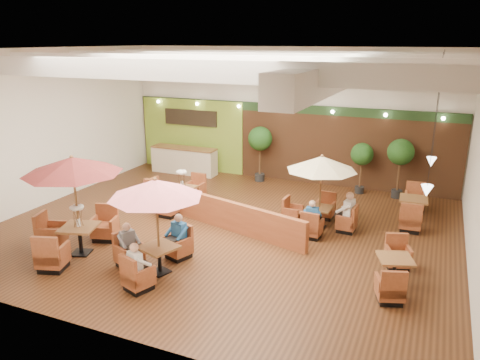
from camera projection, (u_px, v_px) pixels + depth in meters
The scene contains 17 objects.
room at pixel (247, 110), 14.81m from camera, with size 14.04×14.00×5.52m.
service_counter at pixel (184, 160), 20.86m from camera, with size 3.00×0.75×1.18m.
booth_divider at pixel (215, 211), 15.00m from camera, with size 6.82×0.18×0.94m, color brown.
table_0 at pixel (72, 185), 12.57m from camera, with size 2.79×2.94×2.84m.
table_1 at pixel (154, 205), 11.54m from camera, with size 2.50×2.64×2.56m.
table_2 at pixel (321, 178), 14.47m from camera, with size 2.34×2.34×2.40m.
table_3 at pixel (176, 194), 16.71m from camera, with size 1.73×2.56×1.54m.
table_4 at pixel (394, 271), 11.40m from camera, with size 1.01×2.51×0.89m.
table_5 at pixel (412, 210), 15.43m from camera, with size 0.93×2.65×0.98m.
topiary_0 at pixel (260, 141), 19.37m from camera, with size 1.00×1.00×2.33m.
topiary_1 at pixel (362, 156), 17.86m from camera, with size 0.86×0.86×1.99m.
topiary_2 at pixel (401, 154), 17.27m from camera, with size 0.98×0.98×2.27m.
diner_0 at pixel (137, 261), 11.01m from camera, with size 0.43×0.41×0.77m.
diner_1 at pixel (178, 232), 12.65m from camera, with size 0.43×0.39×0.81m.
diner_2 at pixel (128, 240), 12.19m from camera, with size 0.40×0.42×0.75m.
diner_3 at pixel (312, 215), 13.97m from camera, with size 0.38×0.31×0.75m.
diner_4 at pixel (347, 208), 14.39m from camera, with size 0.39×0.45×0.85m.
Camera 1 is at (5.90, -12.49, 5.76)m, focal length 35.00 mm.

